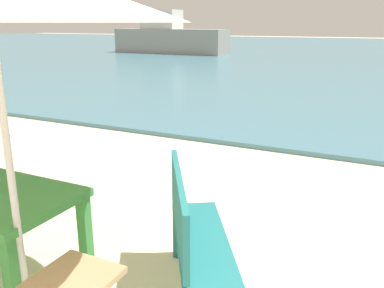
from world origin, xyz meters
TOP-DOWN VIEW (x-y plane):
  - sea_water at (0.00, 30.00)m, footprint 120.00×50.00m
  - bench_teal_center at (0.25, 1.26)m, footprint 0.94×1.21m
  - boat_barge at (-11.62, 22.22)m, footprint 7.15×1.95m

SIDE VIEW (x-z plane):
  - sea_water at x=0.00m, z-range 0.00..0.08m
  - bench_teal_center at x=0.25m, z-range 0.07..1.02m
  - boat_barge at x=-11.62m, z-range -0.29..2.32m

